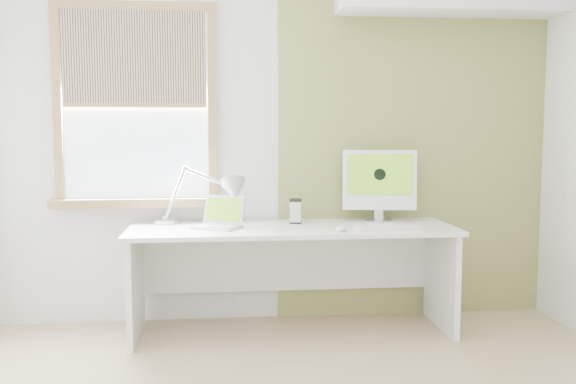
{
  "coord_description": "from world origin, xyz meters",
  "views": [
    {
      "loc": [
        -0.4,
        -2.86,
        1.4
      ],
      "look_at": [
        0.0,
        1.05,
        1.0
      ],
      "focal_mm": 39.82,
      "sensor_mm": 36.0,
      "label": 1
    }
  ],
  "objects": [
    {
      "name": "room",
      "position": [
        0.0,
        0.0,
        1.3
      ],
      "size": [
        4.04,
        3.54,
        2.64
      ],
      "color": "tan",
      "rests_on": "ground"
    },
    {
      "name": "accent_wall",
      "position": [
        1.0,
        1.74,
        1.3
      ],
      "size": [
        2.0,
        0.02,
        2.6
      ],
      "primitive_type": "cube",
      "color": "olive",
      "rests_on": "room"
    },
    {
      "name": "window",
      "position": [
        -1.0,
        1.71,
        1.54
      ],
      "size": [
        1.2,
        0.14,
        1.42
      ],
      "color": "olive",
      "rests_on": "room"
    },
    {
      "name": "desk",
      "position": [
        0.06,
        1.44,
        0.53
      ],
      "size": [
        2.2,
        0.7,
        0.73
      ],
      "color": "white",
      "rests_on": "room"
    },
    {
      "name": "desk_lamp",
      "position": [
        -0.41,
        1.5,
        0.94
      ],
      "size": [
        0.69,
        0.38,
        0.41
      ],
      "color": "#B6B8BA",
      "rests_on": "desk"
    },
    {
      "name": "laptop",
      "position": [
        -0.42,
        1.41,
        0.78
      ],
      "size": [
        0.37,
        0.35,
        0.21
      ],
      "color": "#B6B8BA",
      "rests_on": "desk"
    },
    {
      "name": "phone_dock",
      "position": [
        0.1,
        1.56,
        0.77
      ],
      "size": [
        0.08,
        0.08,
        0.13
      ],
      "color": "#B6B8BA",
      "rests_on": "desk"
    },
    {
      "name": "external_drive",
      "position": [
        0.11,
        1.56,
        0.81
      ],
      "size": [
        0.1,
        0.14,
        0.17
      ],
      "color": "#B6B8BA",
      "rests_on": "desk"
    },
    {
      "name": "imac",
      "position": [
        0.71,
        1.56,
        1.02
      ],
      "size": [
        0.53,
        0.21,
        0.51
      ],
      "color": "#B6B8BA",
      "rests_on": "desk"
    },
    {
      "name": "keyboard",
      "position": [
        0.68,
        1.19,
        0.74
      ],
      "size": [
        0.45,
        0.17,
        0.02
      ],
      "color": "white",
      "rests_on": "desk"
    },
    {
      "name": "mouse",
      "position": [
        0.36,
        1.18,
        0.75
      ],
      "size": [
        0.09,
        0.12,
        0.03
      ],
      "primitive_type": "ellipsoid",
      "rotation": [
        0.0,
        0.0,
        -0.28
      ],
      "color": "white",
      "rests_on": "desk"
    }
  ]
}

